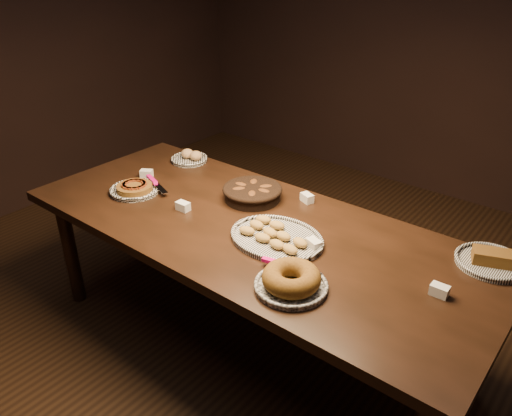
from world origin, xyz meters
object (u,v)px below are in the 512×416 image
Objects in this scene: madeleine_platter at (275,237)px; buffet_table at (250,237)px; apple_tart_plate at (135,189)px; bundt_cake_plate at (291,280)px.

buffet_table is at bearing 154.70° from madeleine_platter.
buffet_table is at bearing 30.44° from apple_tart_plate.
buffet_table is 5.26× the size of madeleine_platter.
apple_tart_plate is (-0.73, -0.12, 0.09)m from buffet_table.
madeleine_platter is (0.91, 0.08, -0.00)m from apple_tart_plate.
apple_tart_plate is 0.91m from madeleine_platter.
bundt_cake_plate is at bearing -56.95° from madeleine_platter.
madeleine_platter reaches higher than buffet_table.
madeleine_platter is at bearing 26.18° from apple_tart_plate.
bundt_cake_plate is (0.45, -0.29, 0.11)m from buffet_table.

